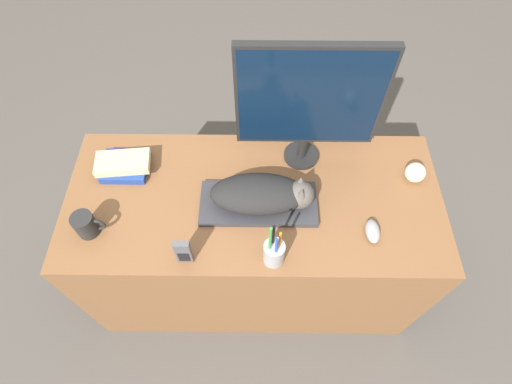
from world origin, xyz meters
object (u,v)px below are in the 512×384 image
(monitor, at_px, (310,101))
(phone, at_px, (183,252))
(keyboard, at_px, (258,204))
(pen_cup, at_px, (274,252))
(coffee_mug, at_px, (86,225))
(baseball, at_px, (415,172))
(cat, at_px, (265,194))
(book_stack, at_px, (124,164))
(computer_mouse, at_px, (373,231))

(monitor, xyz_separation_m, phone, (-0.42, -0.46, -0.25))
(keyboard, distance_m, phone, 0.34)
(pen_cup, bearing_deg, keyboard, 103.82)
(keyboard, xyz_separation_m, pen_cup, (0.05, -0.22, 0.04))
(coffee_mug, relative_size, baseball, 1.42)
(monitor, xyz_separation_m, coffee_mug, (-0.78, -0.35, -0.26))
(cat, height_order, book_stack, cat)
(keyboard, xyz_separation_m, book_stack, (-0.53, 0.17, 0.02))
(monitor, height_order, baseball, monitor)
(monitor, xyz_separation_m, baseball, (0.43, -0.10, -0.27))
(computer_mouse, bearing_deg, pen_cup, -164.03)
(pen_cup, bearing_deg, book_stack, 146.80)
(keyboard, bearing_deg, cat, 0.00)
(keyboard, height_order, monitor, monitor)
(baseball, bearing_deg, coffee_mug, -168.52)
(baseball, distance_m, phone, 0.93)
(cat, relative_size, baseball, 4.83)
(cat, xyz_separation_m, baseball, (0.58, 0.13, -0.04))
(cat, height_order, coffee_mug, cat)
(computer_mouse, height_order, coffee_mug, coffee_mug)
(coffee_mug, bearing_deg, pen_cup, -8.81)
(computer_mouse, bearing_deg, keyboard, 164.11)
(monitor, bearing_deg, cat, -122.64)
(computer_mouse, distance_m, baseball, 0.32)
(baseball, bearing_deg, keyboard, -167.82)
(pen_cup, bearing_deg, cat, 97.80)
(computer_mouse, distance_m, pen_cup, 0.37)
(coffee_mug, bearing_deg, keyboard, 10.78)
(coffee_mug, distance_m, pen_cup, 0.67)
(pen_cup, bearing_deg, phone, -178.94)
(keyboard, relative_size, cat, 1.15)
(cat, distance_m, computer_mouse, 0.41)
(keyboard, distance_m, cat, 0.07)
(keyboard, distance_m, monitor, 0.42)
(monitor, height_order, pen_cup, monitor)
(computer_mouse, relative_size, baseball, 1.20)
(monitor, distance_m, pen_cup, 0.53)
(cat, relative_size, phone, 3.01)
(pen_cup, height_order, baseball, pen_cup)
(monitor, relative_size, baseball, 6.88)
(cat, bearing_deg, keyboard, 180.00)
(keyboard, distance_m, book_stack, 0.56)
(pen_cup, height_order, book_stack, pen_cup)
(cat, bearing_deg, monitor, 57.36)
(pen_cup, distance_m, book_stack, 0.70)
(phone, bearing_deg, cat, 39.27)
(cat, bearing_deg, coffee_mug, -169.62)
(coffee_mug, xyz_separation_m, baseball, (1.21, 0.25, -0.01))
(coffee_mug, distance_m, phone, 0.37)
(book_stack, bearing_deg, phone, -54.00)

